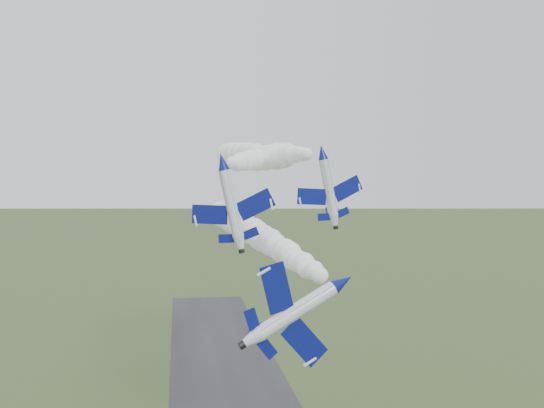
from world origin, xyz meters
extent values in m
cylinder|color=silver|center=(5.40, -0.41, 31.19)|extent=(3.33, 8.51, 2.00)
cone|color=navy|center=(6.26, -5.57, 31.19)|extent=(2.33, 2.47, 2.00)
cone|color=silver|center=(4.58, 4.56, 31.19)|extent=(2.26, 2.08, 2.00)
cylinder|color=black|center=(4.42, 5.53, 31.19)|extent=(1.10, 0.75, 1.01)
ellipsoid|color=black|center=(6.24, -2.43, 31.45)|extent=(1.78, 3.02, 1.33)
cube|color=navy|center=(3.79, 0.12, 33.75)|extent=(2.58, 2.70, 4.09)
cube|color=navy|center=(6.50, 0.57, 28.50)|extent=(2.58, 2.70, 4.09)
cube|color=navy|center=(4.00, 3.56, 32.59)|extent=(1.17, 1.24, 1.80)
cube|color=navy|center=(5.45, 3.80, 29.79)|extent=(1.17, 1.24, 1.80)
cube|color=navy|center=(5.88, 3.63, 31.79)|extent=(2.21, 1.88, 1.11)
cylinder|color=silver|center=(-4.47, 21.46, 43.42)|extent=(4.43, 8.72, 1.83)
cone|color=navy|center=(-6.17, 16.32, 43.42)|extent=(2.44, 2.71, 1.83)
cone|color=silver|center=(-2.83, 26.41, 43.42)|extent=(2.31, 2.32, 1.83)
cylinder|color=black|center=(-2.51, 27.38, 43.42)|extent=(1.07, 0.87, 0.93)
ellipsoid|color=black|center=(-5.28, 19.41, 43.98)|extent=(2.08, 3.18, 1.22)
cube|color=navy|center=(-7.02, 23.17, 42.61)|extent=(5.16, 3.78, 1.15)
cube|color=navy|center=(-1.34, 21.29, 43.93)|extent=(5.16, 3.78, 1.15)
cube|color=navy|center=(-4.64, 26.04, 43.07)|extent=(2.27, 1.70, 0.54)
cube|color=navy|center=(-1.60, 25.04, 43.77)|extent=(2.27, 1.70, 0.54)
cube|color=navy|center=(-3.47, 25.40, 44.72)|extent=(1.09, 1.74, 2.22)
cylinder|color=silver|center=(8.92, 22.50, 44.84)|extent=(3.07, 7.72, 1.59)
cone|color=navy|center=(9.87, 17.83, 44.84)|extent=(1.95, 2.26, 1.59)
cone|color=silver|center=(7.99, 27.00, 44.84)|extent=(1.88, 1.90, 1.59)
cylinder|color=black|center=(7.81, 27.88, 44.84)|extent=(0.90, 0.69, 0.81)
ellipsoid|color=black|center=(9.21, 20.58, 45.34)|extent=(1.56, 2.75, 1.06)
cube|color=navy|center=(6.21, 22.68, 44.17)|extent=(4.43, 2.93, 0.95)
cube|color=navy|center=(11.39, 23.74, 45.25)|extent=(4.43, 2.93, 0.95)
cube|color=navy|center=(6.78, 25.92, 44.56)|extent=(1.94, 1.33, 0.45)
cube|color=navy|center=(9.54, 26.49, 45.13)|extent=(1.94, 1.33, 0.45)
cube|color=navy|center=(7.97, 25.95, 45.99)|extent=(0.78, 1.51, 1.96)
camera|label=1|loc=(-10.17, -56.37, 40.62)|focal=40.00mm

